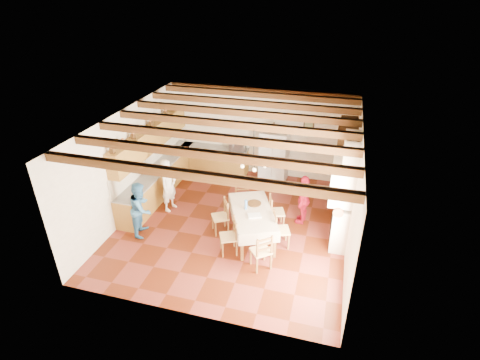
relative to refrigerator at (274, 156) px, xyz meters
The scene contains 31 objects.
floor 3.03m from the refrigerator, 100.95° to the right, with size 6.00×6.50×0.02m, color #4E1A09.
ceiling 3.60m from the refrigerator, 100.95° to the right, with size 6.00×6.50×0.02m, color white.
wall_back 0.93m from the refrigerator, 142.90° to the left, with size 6.00×0.02×3.00m, color beige.
wall_front 6.16m from the refrigerator, 95.15° to the right, with size 6.00×0.02×3.00m, color beige.
wall_left 4.60m from the refrigerator, 141.38° to the right, with size 0.02×6.50×3.00m, color beige.
wall_right 3.81m from the refrigerator, 49.14° to the right, with size 0.02×6.50×3.00m, color beige.
ceiling_beams 3.54m from the refrigerator, 100.95° to the right, with size 6.00×6.30×0.16m, color #3A220E, non-canonical shape.
lower_cabinets_left 3.74m from the refrigerator, 151.10° to the right, with size 0.60×4.30×0.86m, color brown.
lower_cabinets_back 2.15m from the refrigerator, behind, with size 2.30×0.60×0.86m, color brown.
countertop_left 3.71m from the refrigerator, 151.10° to the right, with size 0.62×4.30×0.04m, color slate.
countertop_back 2.10m from the refrigerator, behind, with size 2.34×0.62×0.04m, color slate.
backsplash_left 3.98m from the refrigerator, 153.09° to the right, with size 0.03×4.30×0.60m, color beige.
backsplash_back 2.16m from the refrigerator, 169.45° to the left, with size 2.30×0.03×0.60m, color beige.
upper_cabinets 3.95m from the refrigerator, 152.01° to the right, with size 0.35×4.20×0.70m, color brown.
fireplace 3.46m from the refrigerator, 50.62° to the right, with size 0.56×1.60×2.80m, color beige, non-canonical shape.
wall_picture 1.45m from the refrigerator, 21.11° to the left, with size 0.34×0.03×0.42m, color #2E2115.
refrigerator is the anchor object (origin of this frame).
hutch 2.29m from the refrigerator, 13.96° to the right, with size 0.56×1.33×2.41m, color #34210E, non-canonical shape.
dining_table 3.29m from the refrigerator, 88.56° to the right, with size 1.66×2.14×0.83m.
chandelier 3.56m from the refrigerator, 88.56° to the right, with size 0.47×0.47×0.03m, color black.
chair_left_near 4.04m from the refrigerator, 94.79° to the right, with size 0.42×0.40×0.96m, color brown, non-canonical shape.
chair_left_far 3.37m from the refrigerator, 103.82° to the right, with size 0.42×0.40×0.96m, color brown, non-canonical shape.
chair_right_near 3.53m from the refrigerator, 75.92° to the right, with size 0.42×0.40×0.96m, color brown, non-canonical shape.
chair_right_far 2.71m from the refrigerator, 77.23° to the right, with size 0.42×0.40×0.96m, color brown, non-canonical shape.
chair_end_near 4.37m from the refrigerator, 82.84° to the right, with size 0.42×0.40×0.96m, color brown, non-canonical shape.
chair_end_far 2.25m from the refrigerator, 102.70° to the right, with size 0.42×0.40×0.96m, color brown, non-canonical shape.
person_man 3.62m from the refrigerator, 134.87° to the right, with size 0.58×0.38×1.59m, color white.
person_woman_blue 4.71m from the refrigerator, 125.65° to the right, with size 0.73×0.57×1.50m, color teal.
person_woman_red 2.53m from the refrigerator, 60.39° to the right, with size 0.84×0.35×1.43m, color #A51025.
microwave 1.27m from the refrigerator, behind, with size 0.55×0.37×0.30m, color silver.
fridge_vase 1.01m from the refrigerator, behind, with size 0.27×0.27×0.28m, color #34210E.
Camera 1 is at (2.44, -8.16, 6.00)m, focal length 28.00 mm.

